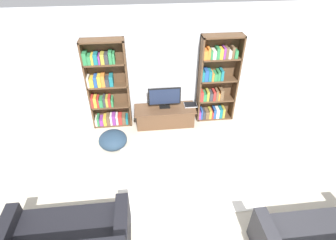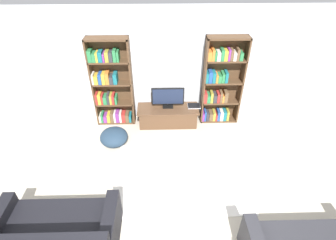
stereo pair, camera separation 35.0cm
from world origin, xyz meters
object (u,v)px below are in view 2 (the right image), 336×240
(beanbag_ottoman, at_px, (114,137))
(tv_stand, at_px, (168,116))
(bookshelf_left, at_px, (111,85))
(television, at_px, (168,97))
(couch_left_sectional, at_px, (55,237))
(bookshelf_right, at_px, (220,83))
(laptop, at_px, (194,106))

(beanbag_ottoman, bearing_deg, tv_stand, 30.93)
(bookshelf_left, height_order, tv_stand, bookshelf_left)
(television, bearing_deg, bookshelf_left, 175.34)
(tv_stand, height_order, couch_left_sectional, couch_left_sectional)
(bookshelf_right, relative_size, couch_left_sectional, 1.18)
(bookshelf_right, bearing_deg, beanbag_ottoman, -159.99)
(couch_left_sectional, relative_size, beanbag_ottoman, 2.93)
(bookshelf_right, distance_m, television, 1.22)
(television, xyz_separation_m, laptop, (0.61, 0.01, -0.25))
(bookshelf_right, height_order, couch_left_sectional, bookshelf_right)
(bookshelf_right, xyz_separation_m, couch_left_sectional, (-2.84, -3.15, -0.70))
(bookshelf_right, height_order, beanbag_ottoman, bookshelf_right)
(couch_left_sectional, bearing_deg, bookshelf_right, 48.00)
(couch_left_sectional, bearing_deg, tv_stand, 61.04)
(television, distance_m, laptop, 0.65)
(laptop, bearing_deg, tv_stand, -174.37)
(bookshelf_left, xyz_separation_m, television, (1.26, -0.10, -0.27))
(bookshelf_left, distance_m, television, 1.29)
(tv_stand, height_order, beanbag_ottoman, tv_stand)
(bookshelf_left, relative_size, television, 2.76)
(tv_stand, distance_m, television, 0.48)
(bookshelf_right, xyz_separation_m, television, (-1.18, -0.10, -0.28))
(tv_stand, xyz_separation_m, television, (0.00, 0.05, 0.47))
(laptop, relative_size, beanbag_ottoman, 0.49)
(television, relative_size, couch_left_sectional, 0.43)
(laptop, xyz_separation_m, beanbag_ottoman, (-1.78, -0.76, -0.27))
(television, distance_m, beanbag_ottoman, 1.48)
(laptop, bearing_deg, bookshelf_left, 177.09)
(laptop, height_order, couch_left_sectional, couch_left_sectional)
(tv_stand, bearing_deg, television, 90.00)
(bookshelf_left, distance_m, laptop, 1.94)
(bookshelf_left, bearing_deg, tv_stand, -6.99)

